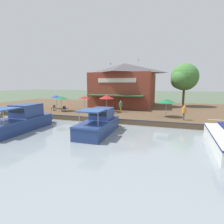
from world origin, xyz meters
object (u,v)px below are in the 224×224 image
Objects in this scene: patio_umbrella_near_quay_edge at (107,97)px; motorboat_fourth_along at (25,120)px; patio_umbrella_mid_patio_right at (56,97)px; person_at_quay_edge at (184,111)px; tree_behind_restaurant at (184,78)px; tree_downstream_bank at (120,83)px; motorboat_far_downstream at (101,123)px; cafe_chair_mid_patio at (32,109)px; cafe_chair_back_row_seat at (54,107)px; patio_umbrella_mid_patio_left at (166,101)px; patio_umbrella_by_entrance at (84,97)px; person_near_entrance at (121,105)px; cafe_chair_facing_river at (64,109)px; patio_umbrella_far_corner at (61,98)px; waterfront_restaurant at (124,84)px.

motorboat_fourth_along is (10.06, -5.38, -1.87)m from patio_umbrella_near_quay_edge.
patio_umbrella_mid_patio_right reaches higher than person_at_quay_edge.
tree_behind_restaurant reaches higher than tree_downstream_bank.
tree_behind_restaurant is 1.28× the size of tree_downstream_bank.
motorboat_far_downstream is 1.15× the size of tree_downstream_bank.
cafe_chair_mid_patio is 0.12× the size of motorboat_far_downstream.
patio_umbrella_near_quay_edge is 3.01× the size of cafe_chair_back_row_seat.
person_at_quay_edge reaches higher than cafe_chair_mid_patio.
patio_umbrella_mid_patio_left is 1.39× the size of person_at_quay_edge.
patio_umbrella_by_entrance is 0.98× the size of patio_umbrella_mid_patio_left.
motorboat_far_downstream is at bearing 3.69° from person_near_entrance.
patio_umbrella_by_entrance reaches higher than cafe_chair_facing_river.
patio_umbrella_near_quay_edge is at bearing -68.99° from person_near_entrance.
cafe_chair_facing_river is 0.50× the size of person_at_quay_edge.
cafe_chair_back_row_seat is at bearing -58.79° from tree_behind_restaurant.
person_at_quay_edge is at bearing 85.22° from cafe_chair_back_row_seat.
cafe_chair_mid_patio is (1.98, -19.25, -1.59)m from patio_umbrella_mid_patio_left.
patio_umbrella_by_entrance reaches higher than cafe_chair_mid_patio.
patio_umbrella_mid_patio_left is at bearing 92.05° from cafe_chair_facing_river.
patio_umbrella_by_entrance is 0.30× the size of tree_behind_restaurant.
tree_behind_restaurant reaches higher than motorboat_far_downstream.
cafe_chair_mid_patio is at bearing -84.14° from patio_umbrella_mid_patio_left.
patio_umbrella_mid_patio_right reaches higher than motorboat_far_downstream.
patio_umbrella_far_corner is (1.40, -3.22, -0.03)m from patio_umbrella_by_entrance.
patio_umbrella_near_quay_edge is at bearing -45.78° from tree_behind_restaurant.
motorboat_fourth_along is at bearing 38.38° from cafe_chair_mid_patio.
motorboat_fourth_along is at bearing -38.27° from tree_behind_restaurant.
patio_umbrella_mid_patio_right is 20.16m from person_at_quay_edge.
cafe_chair_back_row_seat is 0.14× the size of tree_downstream_bank.
waterfront_restaurant is 5.21× the size of patio_umbrella_mid_patio_right.
waterfront_restaurant is 1.52× the size of tree_behind_restaurant.
patio_umbrella_by_entrance is 11.27m from tree_downstream_bank.
patio_umbrella_by_entrance reaches higher than motorboat_far_downstream.
cafe_chair_back_row_seat is at bearing -94.78° from person_at_quay_edge.
patio_umbrella_mid_patio_left is at bearing 83.42° from patio_umbrella_mid_patio_right.
person_at_quay_edge is 9.89m from motorboat_far_downstream.
tree_behind_restaurant is at bearing 125.77° from patio_umbrella_by_entrance.
patio_umbrella_near_quay_edge is 6.65m from cafe_chair_facing_river.
patio_umbrella_by_entrance is at bearing 127.28° from cafe_chair_facing_river.
person_at_quay_edge is at bearing -2.28° from tree_behind_restaurant.
patio_umbrella_far_corner is at bearing 49.12° from patio_umbrella_mid_patio_right.
person_near_entrance is 0.99× the size of person_at_quay_edge.
tree_downstream_bank is at bearing 165.66° from patio_umbrella_by_entrance.
patio_umbrella_mid_patio_right is (7.85, -9.73, -2.02)m from waterfront_restaurant.
cafe_chair_facing_river is 0.10× the size of motorboat_fourth_along.
motorboat_far_downstream is (7.36, -5.88, -1.75)m from patio_umbrella_mid_patio_left.
motorboat_far_downstream is (9.41, 11.92, -1.72)m from patio_umbrella_mid_patio_right.
motorboat_fourth_along is at bearing -17.08° from waterfront_restaurant.
cafe_chair_facing_river is 1.00× the size of cafe_chair_mid_patio.
patio_umbrella_mid_patio_right reaches higher than motorboat_fourth_along.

